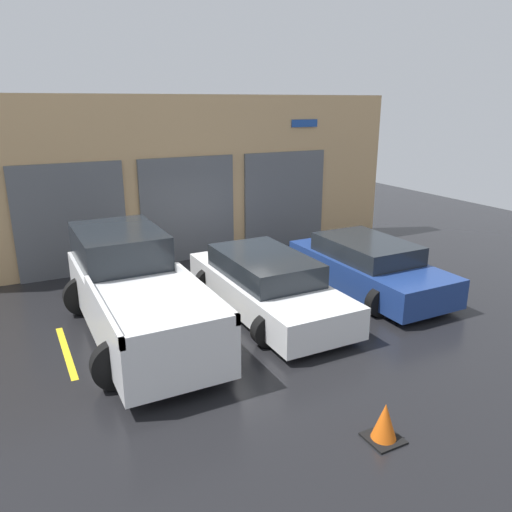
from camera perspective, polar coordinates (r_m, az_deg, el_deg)
ground_plane at (r=12.03m, az=-1.74°, el=-4.01°), size 28.00×28.00×0.00m
shophouse_building at (r=14.40m, az=-7.57°, el=8.61°), size 13.03×0.68×4.55m
pickup_truck at (r=10.01m, az=-13.75°, el=-3.82°), size 2.40×5.23×1.82m
sedan_white at (r=10.77m, az=1.15°, el=-3.26°), size 2.16×4.71×1.24m
sedan_side at (r=12.25m, az=12.63°, el=-1.14°), size 2.20×4.35×1.22m
parking_stripe_far_left at (r=9.87m, az=-20.87°, el=-10.17°), size 0.12×2.20×0.01m
parking_stripe_left at (r=10.43m, az=-5.56°, el=-7.53°), size 0.12×2.20×0.01m
parking_stripe_centre at (r=11.63m, az=7.23°, el=-4.88°), size 0.12×2.20×0.01m
parking_stripe_right at (r=13.31m, az=17.14°, el=-2.64°), size 0.12×2.20×0.01m
traffic_cone at (r=7.23m, az=14.48°, el=-18.02°), size 0.47×0.47×0.55m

